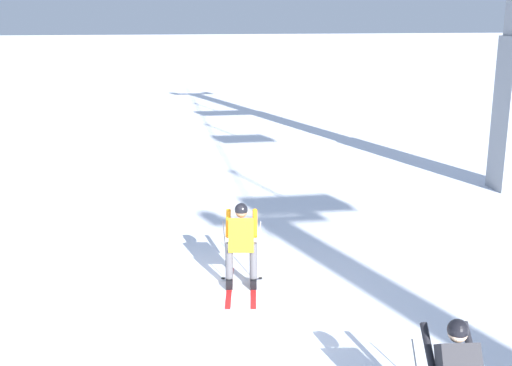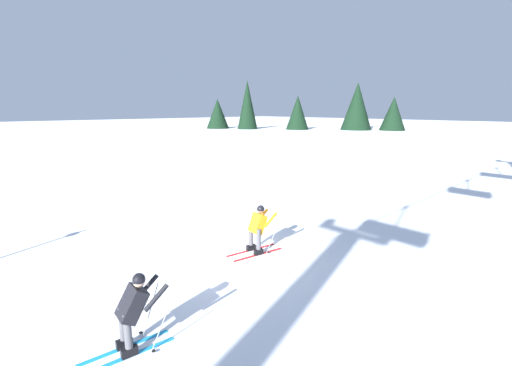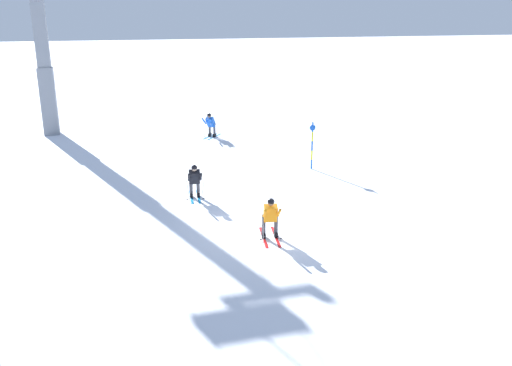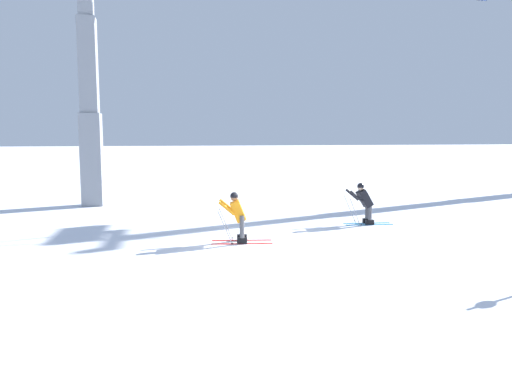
# 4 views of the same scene
# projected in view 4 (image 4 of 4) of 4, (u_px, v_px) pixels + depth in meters

# --- Properties ---
(ground_plane) EXTENTS (260.00, 260.00, 0.00)m
(ground_plane) POSITION_uv_depth(u_px,v_px,m) (280.00, 249.00, 11.60)
(ground_plane) COLOR white
(skier_carving_main) EXTENTS (1.75, 0.83, 1.53)m
(skier_carving_main) POSITION_uv_depth(u_px,v_px,m) (238.00, 214.00, 12.23)
(skier_carving_main) COLOR red
(skier_carving_main) RESTS_ON ground_plane
(lift_tower_near) EXTENTS (0.85, 2.29, 12.38)m
(lift_tower_near) POSITION_uv_depth(u_px,v_px,m) (89.00, 86.00, 18.38)
(lift_tower_near) COLOR gray
(lift_tower_near) RESTS_ON ground_plane
(skier_distant_downhill) EXTENTS (1.64, 0.74, 1.53)m
(skier_distant_downhill) POSITION_uv_depth(u_px,v_px,m) (364.00, 201.00, 14.76)
(skier_distant_downhill) COLOR #198CCC
(skier_distant_downhill) RESTS_ON ground_plane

